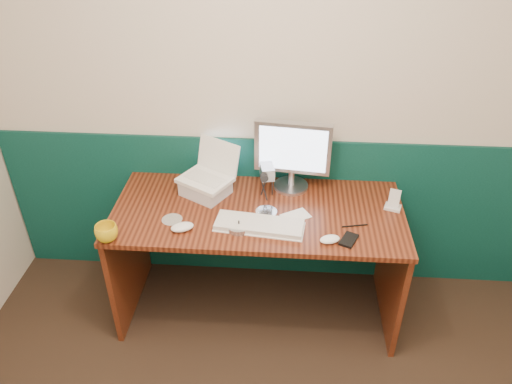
# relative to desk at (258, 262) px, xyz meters

# --- Properties ---
(back_wall) EXTENTS (3.50, 0.04, 2.50)m
(back_wall) POSITION_rel_desk_xyz_m (0.14, 0.37, 0.88)
(back_wall) COLOR beige
(back_wall) RESTS_ON ground
(wainscot) EXTENTS (3.48, 0.02, 1.00)m
(wainscot) POSITION_rel_desk_xyz_m (0.14, 0.36, 0.12)
(wainscot) COLOR #072F2A
(wainscot) RESTS_ON ground
(desk) EXTENTS (1.60, 0.70, 0.75)m
(desk) POSITION_rel_desk_xyz_m (0.00, 0.00, 0.00)
(desk) COLOR #39140A
(desk) RESTS_ON ground
(laptop_riser) EXTENTS (0.31, 0.30, 0.08)m
(laptop_riser) POSITION_rel_desk_xyz_m (-0.31, 0.14, 0.42)
(laptop_riser) COLOR silver
(laptop_riser) RESTS_ON desk
(laptop) EXTENTS (0.34, 0.32, 0.23)m
(laptop) POSITION_rel_desk_xyz_m (-0.31, 0.14, 0.57)
(laptop) COLOR white
(laptop) RESTS_ON laptop_riser
(monitor) EXTENTS (0.44, 0.17, 0.43)m
(monitor) POSITION_rel_desk_xyz_m (0.18, 0.25, 0.59)
(monitor) COLOR #B4B4B9
(monitor) RESTS_ON desk
(keyboard) EXTENTS (0.47, 0.21, 0.03)m
(keyboard) POSITION_rel_desk_xyz_m (0.02, -0.15, 0.39)
(keyboard) COLOR silver
(keyboard) RESTS_ON desk
(mouse_right) EXTENTS (0.12, 0.09, 0.03)m
(mouse_right) POSITION_rel_desk_xyz_m (0.38, -0.25, 0.39)
(mouse_right) COLOR white
(mouse_right) RESTS_ON desk
(mouse_left) EXTENTS (0.14, 0.11, 0.04)m
(mouse_left) POSITION_rel_desk_xyz_m (-0.38, -0.20, 0.40)
(mouse_left) COLOR white
(mouse_left) RESTS_ON desk
(mug) EXTENTS (0.15, 0.15, 0.09)m
(mug) POSITION_rel_desk_xyz_m (-0.74, -0.31, 0.42)
(mug) COLOR gold
(mug) RESTS_ON desk
(camcorder) EXTENTS (0.11, 0.14, 0.20)m
(camcorder) POSITION_rel_desk_xyz_m (0.04, 0.14, 0.47)
(camcorder) COLOR #A8A8AC
(camcorder) RESTS_ON desk
(cd_spindle) EXTENTS (0.13, 0.13, 0.03)m
(cd_spindle) POSITION_rel_desk_xyz_m (-0.09, -0.17, 0.39)
(cd_spindle) COLOR #ACB3BC
(cd_spindle) RESTS_ON desk
(cd_loose_a) EXTENTS (0.11, 0.11, 0.00)m
(cd_loose_a) POSITION_rel_desk_xyz_m (-0.45, -0.12, 0.38)
(cd_loose_a) COLOR silver
(cd_loose_a) RESTS_ON desk
(cd_loose_b) EXTENTS (0.12, 0.12, 0.00)m
(cd_loose_b) POSITION_rel_desk_xyz_m (0.05, -0.01, 0.38)
(cd_loose_b) COLOR #ADB4BD
(cd_loose_b) RESTS_ON desk
(pen) EXTENTS (0.14, 0.04, 0.01)m
(pen) POSITION_rel_desk_xyz_m (0.52, -0.11, 0.38)
(pen) COLOR black
(pen) RESTS_ON desk
(papers) EXTENTS (0.18, 0.16, 0.00)m
(papers) POSITION_rel_desk_xyz_m (0.21, -0.04, 0.38)
(papers) COLOR white
(papers) RESTS_ON desk
(dock) EXTENTS (0.10, 0.09, 0.02)m
(dock) POSITION_rel_desk_xyz_m (0.74, 0.07, 0.38)
(dock) COLOR silver
(dock) RESTS_ON desk
(music_player) EXTENTS (0.07, 0.05, 0.10)m
(music_player) POSITION_rel_desk_xyz_m (0.74, 0.07, 0.44)
(music_player) COLOR silver
(music_player) RESTS_ON dock
(pda) EXTENTS (0.11, 0.13, 0.01)m
(pda) POSITION_rel_desk_xyz_m (0.48, -0.23, 0.38)
(pda) COLOR black
(pda) RESTS_ON desk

